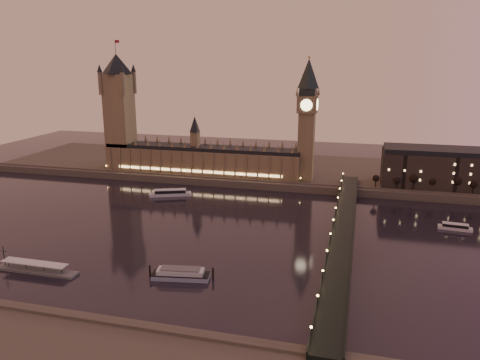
% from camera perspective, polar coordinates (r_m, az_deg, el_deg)
% --- Properties ---
extents(ground, '(700.00, 700.00, 0.00)m').
position_cam_1_polar(ground, '(309.19, -5.00, -5.90)').
color(ground, black).
rests_on(ground, ground).
extents(far_embankment, '(560.00, 130.00, 6.00)m').
position_cam_1_polar(far_embankment, '(454.86, 5.58, 1.21)').
color(far_embankment, '#423D35').
rests_on(far_embankment, ground).
extents(palace_of_westminster, '(180.00, 26.62, 52.00)m').
position_cam_1_polar(palace_of_westminster, '(425.92, -4.69, 2.89)').
color(palace_of_westminster, brown).
rests_on(palace_of_westminster, ground).
extents(victoria_tower, '(31.68, 31.68, 118.00)m').
position_cam_1_polar(victoria_tower, '(452.05, -14.53, 8.81)').
color(victoria_tower, brown).
rests_on(victoria_tower, ground).
extents(big_ben, '(17.68, 17.68, 104.00)m').
position_cam_1_polar(big_ben, '(398.11, 8.20, 8.12)').
color(big_ben, brown).
rests_on(big_ben, ground).
extents(westminster_bridge, '(13.20, 260.00, 15.30)m').
position_cam_1_polar(westminster_bridge, '(290.94, 12.34, -6.39)').
color(westminster_bridge, black).
rests_on(westminster_bridge, ground).
extents(bare_tree_0, '(5.58, 5.58, 11.34)m').
position_cam_1_polar(bare_tree_0, '(392.69, 16.32, 0.23)').
color(bare_tree_0, black).
rests_on(bare_tree_0, ground).
extents(bare_tree_1, '(5.58, 5.58, 11.34)m').
position_cam_1_polar(bare_tree_1, '(393.48, 18.45, 0.10)').
color(bare_tree_1, black).
rests_on(bare_tree_1, ground).
extents(bare_tree_2, '(5.58, 5.58, 11.34)m').
position_cam_1_polar(bare_tree_2, '(394.81, 20.56, -0.04)').
color(bare_tree_2, black).
rests_on(bare_tree_2, ground).
extents(bare_tree_3, '(5.58, 5.58, 11.34)m').
position_cam_1_polar(bare_tree_3, '(396.67, 22.65, -0.18)').
color(bare_tree_3, black).
rests_on(bare_tree_3, ground).
extents(bare_tree_4, '(5.58, 5.58, 11.34)m').
position_cam_1_polar(bare_tree_4, '(399.06, 24.72, -0.31)').
color(bare_tree_4, black).
rests_on(bare_tree_4, ground).
extents(bare_tree_5, '(5.58, 5.58, 11.34)m').
position_cam_1_polar(bare_tree_5, '(401.97, 26.77, -0.44)').
color(bare_tree_5, black).
rests_on(bare_tree_5, ground).
extents(cruise_boat_a, '(33.71, 19.13, 5.35)m').
position_cam_1_polar(cruise_boat_a, '(382.79, -8.50, -1.57)').
color(cruise_boat_a, silver).
rests_on(cruise_boat_a, ground).
extents(cruise_boat_c, '(21.26, 7.72, 4.16)m').
position_cam_1_polar(cruise_boat_c, '(336.01, 24.75, -5.22)').
color(cruise_boat_c, silver).
rests_on(cruise_boat_c, ground).
extents(moored_barge, '(33.11, 12.71, 6.15)m').
position_cam_1_polar(moored_barge, '(242.74, -7.26, -11.29)').
color(moored_barge, '#8A96B0').
rests_on(moored_barge, ground).
extents(pontoon_pier, '(45.56, 7.59, 12.15)m').
position_cam_1_polar(pontoon_pier, '(270.46, -23.57, -9.95)').
color(pontoon_pier, '#595B5E').
rests_on(pontoon_pier, ground).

